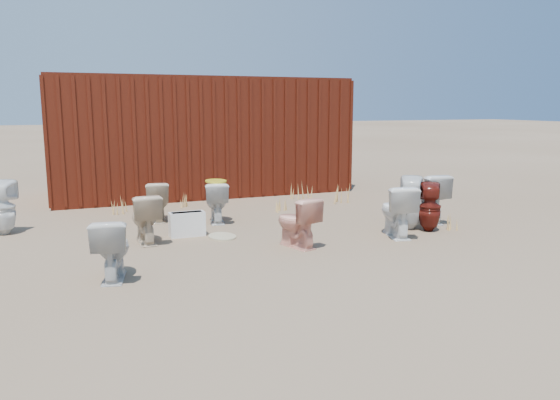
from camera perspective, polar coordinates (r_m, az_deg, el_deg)
name	(u,v)px	position (r m, az deg, el deg)	size (l,w,h in m)	color
ground	(297,249)	(7.12, 1.81, -5.14)	(100.00, 100.00, 0.00)	brown
shipping_container	(199,136)	(11.84, -8.42, 6.67)	(6.00, 2.40, 2.40)	#43100B
toilet_front_a	(112,249)	(6.10, -17.16, -4.88)	(0.38, 0.66, 0.67)	silver
toilet_front_pink	(297,222)	(7.15, 1.76, -2.31)	(0.37, 0.66, 0.67)	#F8A98F
toilet_front_c	(397,211)	(7.89, 12.08, -1.11)	(0.41, 0.72, 0.74)	white
toilet_front_maroon	(430,207)	(8.33, 15.37, -0.73)	(0.32, 0.33, 0.72)	#611810
toilet_front_e	(426,198)	(8.95, 15.06, 0.20)	(0.44, 0.77, 0.78)	silver
toilet_back_a	(3,208)	(8.78, -27.01, -0.73)	(0.35, 0.36, 0.78)	white
toilet_back_beige_left	(158,201)	(8.97, -12.61, -0.13)	(0.36, 0.63, 0.64)	beige
toilet_back_beige_right	(145,218)	(7.58, -13.92, -1.87)	(0.38, 0.66, 0.68)	beige
toilet_back_yellowlid	(216,202)	(8.70, -6.67, -0.23)	(0.36, 0.64, 0.65)	white
toilet_back_e	(411,203)	(8.39, 13.49, -0.31)	(0.36, 0.37, 0.80)	white
yellow_lid	(216,181)	(8.65, -6.72, 1.98)	(0.33, 0.41, 0.03)	gold
loose_tank	(187,224)	(7.87, -9.69, -2.50)	(0.50, 0.20, 0.35)	white
loose_lid_near	(222,237)	(7.77, -6.06, -3.82)	(0.38, 0.49, 0.02)	#BEB189
loose_lid_far	(106,226)	(8.79, -17.70, -2.62)	(0.36, 0.47, 0.02)	beige
weed_clump_a	(120,205)	(9.78, -16.35, -0.51)	(0.36, 0.36, 0.30)	tan
weed_clump_b	(283,204)	(9.60, 0.26, -0.44)	(0.32, 0.32, 0.25)	tan
weed_clump_c	(338,193)	(10.55, 6.13, 0.69)	(0.36, 0.36, 0.34)	tan
weed_clump_d	(186,200)	(10.15, -9.82, -0.05)	(0.30, 0.30, 0.23)	tan
weed_clump_e	(301,191)	(10.86, 2.17, 0.95)	(0.34, 0.34, 0.32)	tan
weed_clump_f	(450,221)	(8.62, 17.36, -2.14)	(0.28, 0.28, 0.23)	tan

